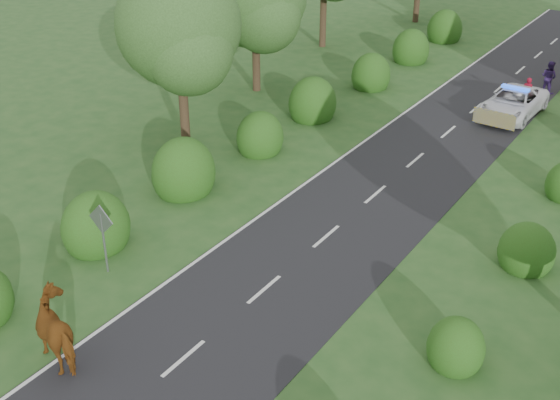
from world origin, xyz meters
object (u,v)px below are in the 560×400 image
Objects in this scene: pedestrian_red at (527,92)px; pedestrian_purple at (549,77)px; police_van at (513,103)px; cow at (63,334)px; road_sign at (102,229)px.

pedestrian_purple is (0.36, 2.87, 0.12)m from pedestrian_red.
police_van is 1.87m from pedestrian_red.
cow is 26.10m from police_van.
pedestrian_red is at bearing 87.44° from police_van.
road_sign is 4.44m from cow.
road_sign is 1.59× the size of pedestrian_red.
road_sign is 1.39× the size of pedestrian_purple.
police_van is 2.90× the size of pedestrian_purple.
police_van is at bearing -177.82° from cow.
cow reaches higher than pedestrian_red.
pedestrian_red is at bearing -177.51° from cow.
cow is 1.32× the size of pedestrian_purple.
pedestrian_purple reaches higher than pedestrian_red.
road_sign is 1.06× the size of cow.
pedestrian_purple reaches higher than police_van.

